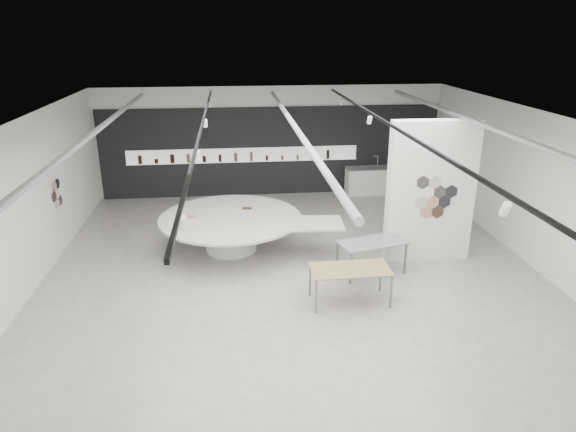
{
  "coord_description": "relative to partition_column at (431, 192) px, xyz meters",
  "views": [
    {
      "loc": [
        -1.38,
        -10.72,
        5.66
      ],
      "look_at": [
        -0.06,
        1.2,
        1.23
      ],
      "focal_mm": 32.0,
      "sensor_mm": 36.0,
      "label": 1
    }
  ],
  "objects": [
    {
      "name": "display_island",
      "position": [
        -4.93,
        1.07,
        -1.18
      ],
      "size": [
        4.92,
        4.01,
        0.96
      ],
      "rotation": [
        0.0,
        0.0,
        -0.07
      ],
      "color": "white",
      "rests_on": "ground"
    },
    {
      "name": "partition_column",
      "position": [
        0.0,
        0.0,
        0.0
      ],
      "size": [
        2.2,
        0.38,
        3.6
      ],
      "color": "white",
      "rests_on": "ground"
    },
    {
      "name": "kitchen_counter",
      "position": [
        -0.02,
        5.55,
        -1.31
      ],
      "size": [
        1.73,
        0.72,
        1.35
      ],
      "rotation": [
        0.0,
        0.0,
        0.03
      ],
      "color": "white",
      "rests_on": "ground"
    },
    {
      "name": "sample_table_wood",
      "position": [
        -2.46,
        -2.01,
        -1.06
      ],
      "size": [
        1.72,
        0.88,
        0.8
      ],
      "rotation": [
        0.0,
        0.0,
        0.02
      ],
      "color": "#957D4D",
      "rests_on": "ground"
    },
    {
      "name": "room",
      "position": [
        -3.59,
        -1.0,
        0.27
      ],
      "size": [
        12.02,
        14.02,
        3.82
      ],
      "color": "#A8A69E",
      "rests_on": "ground"
    },
    {
      "name": "back_wall_display",
      "position": [
        -3.58,
        5.94,
        -0.26
      ],
      "size": [
        11.8,
        0.27,
        3.1
      ],
      "color": "black",
      "rests_on": "ground"
    },
    {
      "name": "sample_table_stone",
      "position": [
        -1.62,
        -0.67,
        -1.06
      ],
      "size": [
        1.73,
        1.17,
        0.81
      ],
      "rotation": [
        0.0,
        0.0,
        0.26
      ],
      "color": "gray",
      "rests_on": "ground"
    }
  ]
}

